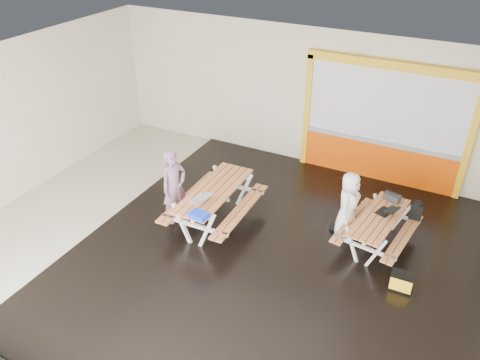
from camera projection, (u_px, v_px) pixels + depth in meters
The scene contains 14 objects.
room at pixel (218, 168), 8.87m from camera, with size 10.02×8.02×3.52m.
deck at pixel (276, 260), 9.27m from camera, with size 7.50×7.98×0.05m, color black.
kiosk at pixel (383, 126), 11.16m from camera, with size 3.88×0.16×3.00m.
picnic_table_left at pixel (214, 198), 9.97m from camera, with size 1.53×2.22×0.88m.
picnic_table_right at pixel (379, 224), 9.37m from camera, with size 1.47×1.97×0.73m.
person_left at pixel (174, 187), 9.89m from camera, with size 0.60×0.39×1.64m, color slate.
person_right at pixel (348, 204), 9.59m from camera, with size 0.68×0.44×1.40m, color white.
laptop_left at pixel (201, 198), 9.48m from camera, with size 0.45×0.42×0.17m.
laptop_right at pixel (387, 211), 9.35m from camera, with size 0.46×0.43×0.16m.
blue_pouch at pixel (199, 215), 8.99m from camera, with size 0.34×0.24×0.10m, color #1430E8.
toolbox at pixel (392, 197), 9.73m from camera, with size 0.37×0.26×0.19m.
backpack at pixel (416, 210), 9.57m from camera, with size 0.23×0.15×0.39m.
dark_case at pixel (340, 227), 10.02m from camera, with size 0.32×0.24×0.12m, color black.
fluke_bag at pixel (401, 282), 8.47m from camera, with size 0.40×0.27×0.34m.
Camera 1 is at (3.88, -6.68, 6.13)m, focal length 35.93 mm.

